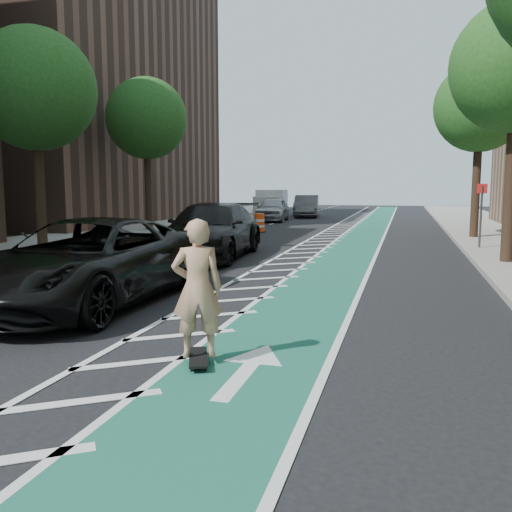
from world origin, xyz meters
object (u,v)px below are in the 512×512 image
(suv_far, at_px, (211,230))
(barrel_a, at_px, (158,246))
(suv_near, at_px, (88,262))
(skateboarder, at_px, (197,288))

(suv_far, distance_m, barrel_a, 1.85)
(suv_near, height_order, suv_far, suv_far)
(skateboarder, height_order, suv_far, skateboarder)
(skateboarder, xyz_separation_m, suv_near, (-3.53, 2.94, -0.17))
(suv_far, bearing_deg, barrel_a, -164.71)
(skateboarder, xyz_separation_m, suv_far, (-3.67, 10.51, -0.14))
(skateboarder, bearing_deg, suv_near, -61.68)
(suv_near, xyz_separation_m, suv_far, (-0.14, 7.57, 0.04))
(suv_far, xyz_separation_m, barrel_a, (-1.68, -0.58, -0.53))
(suv_near, bearing_deg, barrel_a, 105.43)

